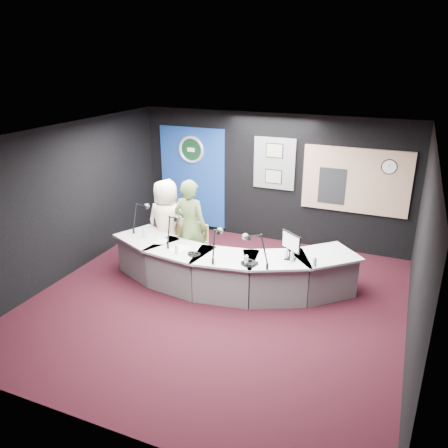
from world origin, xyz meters
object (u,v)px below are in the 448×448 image
at_px(person_man, 167,223).
at_px(broadcast_desk, 226,268).
at_px(armchair_left, 167,241).
at_px(person_woman, 190,227).
at_px(armchair_right, 191,246).

bearing_deg(person_man, broadcast_desk, 165.44).
distance_m(armchair_left, person_man, 0.37).
distance_m(broadcast_desk, armchair_left, 1.50).
relative_size(armchair_left, person_woman, 0.54).
relative_size(armchair_left, person_man, 0.57).
distance_m(armchair_left, person_woman, 0.74).
bearing_deg(broadcast_desk, person_man, 163.36).
xyz_separation_m(armchair_right, person_woman, (0.00, 0.00, 0.39)).
bearing_deg(person_woman, broadcast_desk, 164.94).
xyz_separation_m(person_man, person_woman, (0.59, -0.14, 0.05)).
xyz_separation_m(armchair_left, person_woman, (0.59, -0.14, 0.43)).
bearing_deg(armchair_left, broadcast_desk, 5.00).
relative_size(broadcast_desk, person_man, 2.60).
bearing_deg(person_man, armchair_right, 168.69).
relative_size(armchair_left, armchair_right, 0.93).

